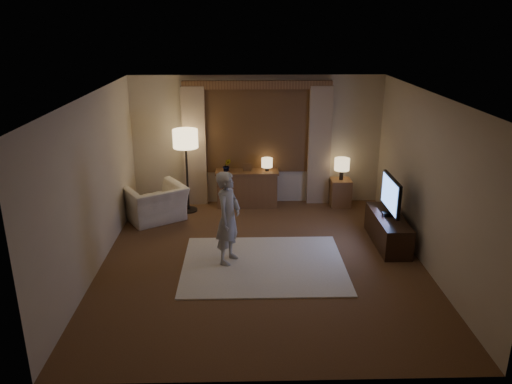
{
  "coord_description": "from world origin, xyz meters",
  "views": [
    {
      "loc": [
        -0.28,
        -7.06,
        3.61
      ],
      "look_at": [
        -0.08,
        0.6,
        0.95
      ],
      "focal_mm": 35.0,
      "sensor_mm": 36.0,
      "label": 1
    }
  ],
  "objects_px": {
    "sideboard": "(247,189)",
    "side_table": "(340,193)",
    "armchair": "(156,203)",
    "tv_stand": "(388,230)",
    "person": "(228,218)"
  },
  "relations": [
    {
      "from": "armchair",
      "to": "person",
      "type": "height_order",
      "value": "person"
    },
    {
      "from": "sideboard",
      "to": "side_table",
      "type": "relative_size",
      "value": 2.14
    },
    {
      "from": "sideboard",
      "to": "armchair",
      "type": "distance_m",
      "value": 1.88
    },
    {
      "from": "tv_stand",
      "to": "person",
      "type": "distance_m",
      "value": 2.79
    },
    {
      "from": "side_table",
      "to": "tv_stand",
      "type": "distance_m",
      "value": 1.89
    },
    {
      "from": "sideboard",
      "to": "armchair",
      "type": "height_order",
      "value": "sideboard"
    },
    {
      "from": "sideboard",
      "to": "tv_stand",
      "type": "distance_m",
      "value": 3.02
    },
    {
      "from": "person",
      "to": "side_table",
      "type": "bearing_deg",
      "value": -18.56
    },
    {
      "from": "armchair",
      "to": "person",
      "type": "relative_size",
      "value": 0.71
    },
    {
      "from": "armchair",
      "to": "tv_stand",
      "type": "relative_size",
      "value": 0.74
    },
    {
      "from": "tv_stand",
      "to": "sideboard",
      "type": "bearing_deg",
      "value": 141.41
    },
    {
      "from": "side_table",
      "to": "person",
      "type": "height_order",
      "value": "person"
    },
    {
      "from": "side_table",
      "to": "person",
      "type": "distance_m",
      "value": 3.33
    },
    {
      "from": "armchair",
      "to": "tv_stand",
      "type": "distance_m",
      "value": 4.25
    },
    {
      "from": "sideboard",
      "to": "person",
      "type": "distance_m",
      "value": 2.56
    }
  ]
}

